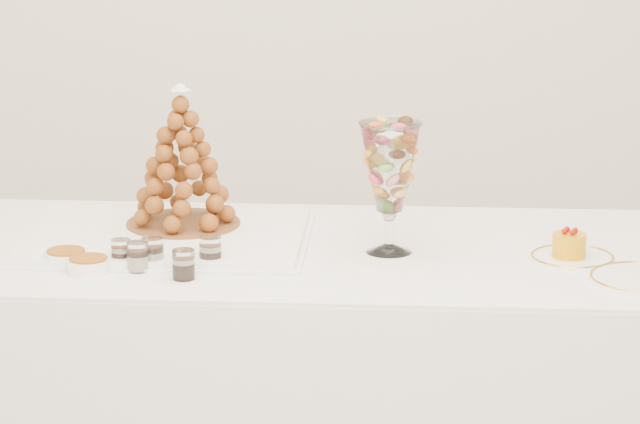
{
  "coord_description": "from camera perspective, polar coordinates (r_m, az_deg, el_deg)",
  "views": [
    {
      "loc": [
        0.02,
        -3.06,
        1.8
      ],
      "look_at": [
        0.03,
        0.22,
        0.92
      ],
      "focal_mm": 85.0,
      "sensor_mm": 36.0,
      "label": 1
    }
  ],
  "objects": [
    {
      "name": "verrine_d",
      "position": [
        3.44,
        -6.87,
        -1.68
      ],
      "size": [
        0.06,
        0.06,
        0.07
      ],
      "primitive_type": "cylinder",
      "rotation": [
        0.0,
        0.0,
        0.21
      ],
      "color": "white",
      "rests_on": "buffet_table"
    },
    {
      "name": "verrine_c",
      "position": [
        3.45,
        -4.15,
        -1.51
      ],
      "size": [
        0.06,
        0.06,
        0.07
      ],
      "primitive_type": "cylinder",
      "rotation": [
        0.0,
        0.0,
        -0.25
      ],
      "color": "white",
      "rests_on": "buffet_table"
    },
    {
      "name": "macaron_vase",
      "position": [
        3.52,
        2.65,
        1.64
      ],
      "size": [
        0.14,
        0.14,
        0.31
      ],
      "color": "white",
      "rests_on": "buffet_table"
    },
    {
      "name": "buffet_table",
      "position": [
        3.72,
        0.06,
        -7.21
      ],
      "size": [
        2.12,
        0.97,
        0.79
      ],
      "rotation": [
        0.0,
        0.0,
        -0.07
      ],
      "color": "white",
      "rests_on": "ground"
    },
    {
      "name": "verrine_b",
      "position": [
        3.46,
        -6.32,
        -1.54
      ],
      "size": [
        0.06,
        0.06,
        0.07
      ],
      "primitive_type": "cylinder",
      "rotation": [
        0.0,
        0.0,
        -0.14
      ],
      "color": "white",
      "rests_on": "buffet_table"
    },
    {
      "name": "croquembouche",
      "position": [
        3.69,
        -5.23,
        2.08
      ],
      "size": [
        0.29,
        0.29,
        0.35
      ],
      "rotation": [
        0.0,
        0.0,
        -0.31
      ],
      "color": "brown",
      "rests_on": "lace_tray"
    },
    {
      "name": "verrine_a",
      "position": [
        3.48,
        -7.5,
        -1.53
      ],
      "size": [
        0.05,
        0.05,
        0.06
      ],
      "primitive_type": "cylinder",
      "rotation": [
        0.0,
        0.0,
        -0.06
      ],
      "color": "white",
      "rests_on": "buffet_table"
    },
    {
      "name": "mousse_cake",
      "position": [
        3.54,
        9.36,
        -1.22
      ],
      "size": [
        0.08,
        0.08,
        0.07
      ],
      "color": "orange",
      "rests_on": "cake_plate"
    },
    {
      "name": "ramekin_front",
      "position": [
        3.45,
        -8.71,
        -2.01
      ],
      "size": [
        0.1,
        0.1,
        0.03
      ],
      "primitive_type": "cylinder",
      "color": "white",
      "rests_on": "buffet_table"
    },
    {
      "name": "lace_tray",
      "position": [
        3.67,
        -5.81,
        -0.95
      ],
      "size": [
        0.69,
        0.53,
        0.02
      ],
      "primitive_type": "cube",
      "rotation": [
        0.0,
        0.0,
        -0.06
      ],
      "color": "white",
      "rests_on": "buffet_table"
    },
    {
      "name": "verrine_e",
      "position": [
        3.37,
        -5.16,
        -1.98
      ],
      "size": [
        0.05,
        0.05,
        0.07
      ],
      "primitive_type": "cylinder",
      "rotation": [
        0.0,
        0.0,
        0.04
      ],
      "color": "white",
      "rests_on": "buffet_table"
    },
    {
      "name": "cake_plate",
      "position": [
        3.55,
        9.48,
        -1.72
      ],
      "size": [
        0.2,
        0.2,
        0.01
      ],
      "primitive_type": "cylinder",
      "color": "white",
      "rests_on": "buffet_table"
    },
    {
      "name": "ramekin_back",
      "position": [
        3.51,
        -9.54,
        -1.72
      ],
      "size": [
        0.1,
        0.1,
        0.03
      ],
      "primitive_type": "cylinder",
      "color": "white",
      "rests_on": "buffet_table"
    }
  ]
}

